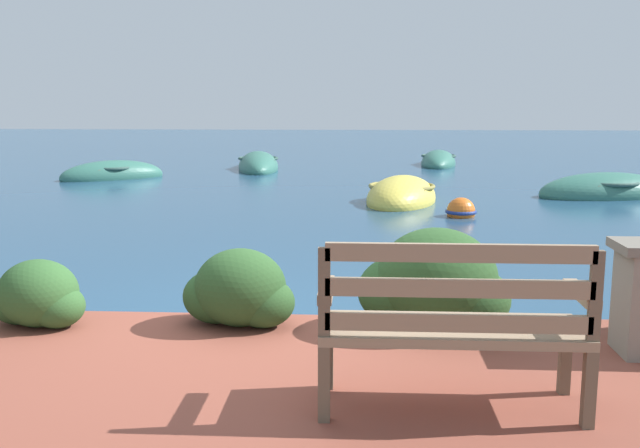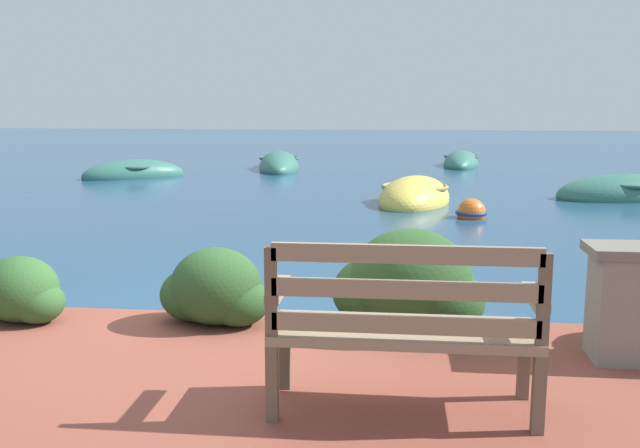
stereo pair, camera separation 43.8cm
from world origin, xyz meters
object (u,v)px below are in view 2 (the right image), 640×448
object	(u,v)px
rowboat_far	(134,175)
mooring_buoy	(471,213)
park_bench	(404,324)
rowboat_nearest	(414,199)
rowboat_outer	(279,166)
rowboat_distant	(461,163)
rowboat_mid	(626,195)

from	to	relation	value
rowboat_far	mooring_buoy	bearing A→B (deg)	108.72
park_bench	rowboat_nearest	size ratio (longest dim) A/B	0.53
rowboat_outer	rowboat_distant	world-z (taller)	rowboat_outer
rowboat_nearest	rowboat_far	distance (m)	7.51
rowboat_distant	mooring_buoy	distance (m)	9.30
rowboat_mid	mooring_buoy	distance (m)	4.05
rowboat_far	rowboat_mid	bearing A→B (deg)	129.69
rowboat_mid	rowboat_outer	size ratio (longest dim) A/B	0.84
park_bench	rowboat_outer	world-z (taller)	park_bench
rowboat_nearest	rowboat_far	bearing A→B (deg)	-105.42
rowboat_nearest	rowboat_far	size ratio (longest dim) A/B	1.04
park_bench	rowboat_far	size ratio (longest dim) A/B	0.55
rowboat_distant	rowboat_far	bearing A→B (deg)	-55.63
rowboat_nearest	rowboat_outer	bearing A→B (deg)	-137.38
rowboat_outer	rowboat_distant	xyz separation A→B (m)	(4.99, 1.52, -0.01)
park_bench	mooring_buoy	world-z (taller)	park_bench
mooring_buoy	rowboat_mid	bearing A→B (deg)	39.48
rowboat_mid	rowboat_distant	distance (m)	7.15
rowboat_far	rowboat_outer	world-z (taller)	rowboat_outer
rowboat_nearest	rowboat_mid	size ratio (longest dim) A/B	0.89
rowboat_nearest	mooring_buoy	world-z (taller)	rowboat_nearest
rowboat_nearest	mooring_buoy	size ratio (longest dim) A/B	5.20
park_bench	rowboat_far	distance (m)	14.40
rowboat_nearest	rowboat_outer	distance (m)	7.10
rowboat_far	rowboat_distant	size ratio (longest dim) A/B	0.85
rowboat_outer	mooring_buoy	bearing A→B (deg)	20.96
rowboat_outer	rowboat_distant	distance (m)	5.21
rowboat_nearest	rowboat_distant	distance (m)	7.84
park_bench	rowboat_mid	distance (m)	11.19
park_bench	rowboat_distant	size ratio (longest dim) A/B	0.47
park_bench	mooring_buoy	bearing A→B (deg)	84.36
rowboat_far	mooring_buoy	world-z (taller)	rowboat_far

